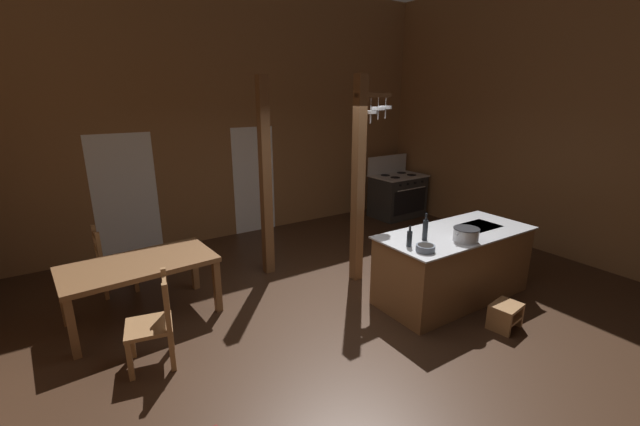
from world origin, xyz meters
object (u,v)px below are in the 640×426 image
Objects in this scene: stove_range at (397,195)px; bottle_tall_on_counter at (425,230)px; stockpot_on_counter at (466,235)px; step_stool at (505,314)px; bottle_short_on_counter at (409,238)px; mixing_bowl_on_counter at (425,248)px; kitchen_island at (453,265)px; ladderback_chair_by_post at (154,323)px; ladderback_chair_near_window at (112,261)px; dining_table at (139,269)px.

bottle_tall_on_counter is at bearing -128.90° from stove_range.
bottle_tall_on_counter reaches higher than stockpot_on_counter.
bottle_short_on_counter reaches higher than step_stool.
mixing_bowl_on_counter is at bearing 141.74° from step_stool.
kitchen_island is at bearing 2.92° from bottle_short_on_counter.
ladderback_chair_by_post is 3.76× the size of bottle_short_on_counter.
bottle_short_on_counter is (2.92, -2.68, 0.58)m from ladderback_chair_near_window.
bottle_tall_on_counter is at bearing 119.76° from step_stool.
step_stool is 1.05× the size of stockpot_on_counter.
stove_range is 3.31× the size of step_stool.
step_stool is at bearing -38.26° from mixing_bowl_on_counter.
kitchen_island is 2.27× the size of ladderback_chair_near_window.
bottle_short_on_counter is at bearing -42.60° from ladderback_chair_near_window.
stove_range is 6.19m from ladderback_chair_by_post.
dining_table is 1.01m from ladderback_chair_near_window.
ladderback_chair_near_window is 4.37× the size of mixing_bowl_on_counter.
ladderback_chair_by_post is at bearing 156.72° from step_stool.
mixing_bowl_on_counter reaches higher than step_stool.
step_stool is at bearing -23.28° from ladderback_chair_by_post.
ladderback_chair_near_window reaches higher than step_stool.
ladderback_chair_near_window reaches higher than dining_table.
bottle_tall_on_counter is 1.36× the size of bottle_short_on_counter.
bottle_tall_on_counter is at bearing 179.28° from kitchen_island.
dining_table is 8.11× the size of mixing_bowl_on_counter.
ladderback_chair_near_window is at bearing 141.09° from stockpot_on_counter.
ladderback_chair_near_window is (-0.22, 0.97, -0.20)m from dining_table.
bottle_short_on_counter is (-0.90, -0.05, 0.57)m from kitchen_island.
ladderback_chair_near_window is at bearing 136.82° from step_stool.
ladderback_chair_near_window is 4.21m from bottle_tall_on_counter.
ladderback_chair_near_window is 2.77× the size of bottle_tall_on_counter.
stove_range is 4.15m from stockpot_on_counter.
ladderback_chair_by_post is (-5.65, -2.53, -0.03)m from stove_range.
ladderback_chair_near_window is 1.00× the size of ladderback_chair_by_post.
stockpot_on_counter reaches higher than dining_table.
bottle_short_on_counter reaches higher than dining_table.
step_stool is 0.23× the size of dining_table.
stockpot_on_counter is at bearing -2.62° from mixing_bowl_on_counter.
mixing_bowl_on_counter is at bearing -77.85° from bottle_short_on_counter.
bottle_tall_on_counter is (-0.50, 0.87, 0.89)m from step_stool.
stockpot_on_counter is (3.41, -1.96, 0.36)m from dining_table.
stockpot_on_counter is 1.10× the size of bottle_tall_on_counter.
ladderback_chair_near_window is at bearing 145.36° from kitchen_island.
ladderback_chair_by_post is at bearing 164.49° from stockpot_on_counter.
stockpot_on_counter is at bearing -37.03° from bottle_tall_on_counter.
kitchen_island reaches higher than dining_table.
stove_range is 1.39× the size of ladderback_chair_by_post.
dining_table is at bearing 151.16° from bottle_tall_on_counter.
bottle_short_on_counter is (2.70, -1.72, 0.38)m from dining_table.
step_stool is 1.26m from mixing_bowl_on_counter.
dining_table is at bearing 147.60° from bottle_short_on_counter.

